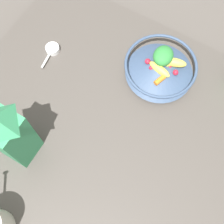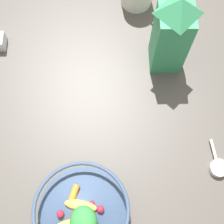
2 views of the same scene
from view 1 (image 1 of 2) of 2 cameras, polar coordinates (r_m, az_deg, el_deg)
The scene contains 5 objects.
ground_plane at distance 1.06m, azimuth -2.68°, elevation -5.19°, with size 6.00×6.00×0.00m, color #4C4742.
countertop at distance 1.04m, azimuth -2.73°, elevation -4.84°, with size 1.00×1.00×0.05m.
fruit_bowl at distance 1.08m, azimuth 8.87°, elevation 8.04°, with size 0.25×0.25×0.09m.
milk_carton at distance 0.91m, azimuth -18.16°, elevation -3.99°, with size 0.09×0.09×0.28m.
measuring_scoop at distance 1.16m, azimuth -10.90°, elevation 11.12°, with size 0.05×0.11×0.02m.
Camera 1 is at (0.19, -0.23, 1.02)m, focal length 50.00 mm.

